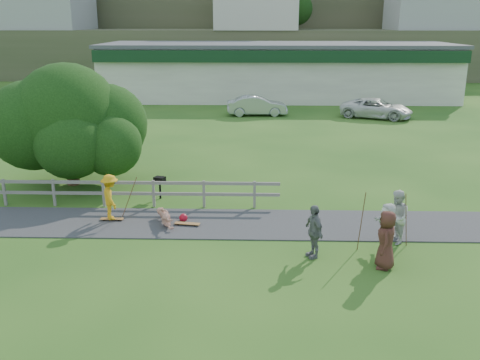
{
  "coord_description": "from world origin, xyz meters",
  "views": [
    {
      "loc": [
        2.02,
        -16.71,
        7.14
      ],
      "look_at": [
        1.47,
        2.0,
        1.54
      ],
      "focal_mm": 40.0,
      "sensor_mm": 36.0,
      "label": 1
    }
  ],
  "objects_px": {
    "skater_rider": "(111,200)",
    "car_silver": "(257,106)",
    "car_white": "(376,108)",
    "tree": "(70,140)",
    "skater_fallen": "(165,217)",
    "spectator_c": "(386,240)",
    "spectator_a": "(397,217)",
    "spectator_d": "(387,228)",
    "bbq": "(160,188)",
    "spectator_b": "(314,231)"
  },
  "relations": [
    {
      "from": "spectator_b",
      "to": "spectator_c",
      "type": "distance_m",
      "value": 2.19
    },
    {
      "from": "tree",
      "to": "bbq",
      "type": "bearing_deg",
      "value": -23.9
    },
    {
      "from": "spectator_b",
      "to": "tree",
      "type": "relative_size",
      "value": 0.23
    },
    {
      "from": "tree",
      "to": "bbq",
      "type": "distance_m",
      "value": 4.95
    },
    {
      "from": "spectator_c",
      "to": "bbq",
      "type": "xyz_separation_m",
      "value": [
        -7.85,
        6.29,
        -0.43
      ]
    },
    {
      "from": "car_silver",
      "to": "bbq",
      "type": "distance_m",
      "value": 20.85
    },
    {
      "from": "skater_rider",
      "to": "bbq",
      "type": "height_order",
      "value": "skater_rider"
    },
    {
      "from": "skater_rider",
      "to": "skater_fallen",
      "type": "relative_size",
      "value": 1.04
    },
    {
      "from": "car_white",
      "to": "tree",
      "type": "height_order",
      "value": "tree"
    },
    {
      "from": "skater_rider",
      "to": "bbq",
      "type": "distance_m",
      "value": 3.02
    },
    {
      "from": "skater_rider",
      "to": "spectator_d",
      "type": "distance_m",
      "value": 9.81
    },
    {
      "from": "spectator_b",
      "to": "car_silver",
      "type": "distance_m",
      "value": 26.07
    },
    {
      "from": "spectator_a",
      "to": "spectator_b",
      "type": "height_order",
      "value": "spectator_a"
    },
    {
      "from": "car_white",
      "to": "bbq",
      "type": "distance_m",
      "value": 23.54
    },
    {
      "from": "car_white",
      "to": "spectator_a",
      "type": "bearing_deg",
      "value": -168.17
    },
    {
      "from": "skater_fallen",
      "to": "spectator_c",
      "type": "xyz_separation_m",
      "value": [
        7.14,
        -3.31,
        0.61
      ]
    },
    {
      "from": "spectator_b",
      "to": "bbq",
      "type": "bearing_deg",
      "value": -155.02
    },
    {
      "from": "spectator_c",
      "to": "car_silver",
      "type": "bearing_deg",
      "value": -158.32
    },
    {
      "from": "skater_rider",
      "to": "spectator_a",
      "type": "relative_size",
      "value": 0.93
    },
    {
      "from": "skater_rider",
      "to": "tree",
      "type": "height_order",
      "value": "tree"
    },
    {
      "from": "car_silver",
      "to": "tree",
      "type": "bearing_deg",
      "value": 151.86
    },
    {
      "from": "skater_fallen",
      "to": "car_silver",
      "type": "relative_size",
      "value": 0.35
    },
    {
      "from": "spectator_b",
      "to": "tree",
      "type": "distance_m",
      "value": 12.6
    },
    {
      "from": "tree",
      "to": "bbq",
      "type": "height_order",
      "value": "tree"
    },
    {
      "from": "skater_rider",
      "to": "spectator_d",
      "type": "height_order",
      "value": "skater_rider"
    },
    {
      "from": "skater_rider",
      "to": "spectator_a",
      "type": "bearing_deg",
      "value": -126.53
    },
    {
      "from": "spectator_b",
      "to": "spectator_d",
      "type": "bearing_deg",
      "value": 77.29
    },
    {
      "from": "skater_rider",
      "to": "car_silver",
      "type": "bearing_deg",
      "value": -39.99
    },
    {
      "from": "skater_fallen",
      "to": "spectator_d",
      "type": "height_order",
      "value": "spectator_d"
    },
    {
      "from": "spectator_a",
      "to": "tree",
      "type": "relative_size",
      "value": 0.24
    },
    {
      "from": "spectator_b",
      "to": "spectator_a",
      "type": "bearing_deg",
      "value": 91.48
    },
    {
      "from": "car_white",
      "to": "spectator_c",
      "type": "bearing_deg",
      "value": -169.09
    },
    {
      "from": "spectator_d",
      "to": "bbq",
      "type": "bearing_deg",
      "value": -122.88
    },
    {
      "from": "skater_rider",
      "to": "car_silver",
      "type": "xyz_separation_m",
      "value": [
        5.39,
        23.13,
        -0.08
      ]
    },
    {
      "from": "skater_fallen",
      "to": "spectator_a",
      "type": "relative_size",
      "value": 0.89
    },
    {
      "from": "spectator_d",
      "to": "skater_rider",
      "type": "bearing_deg",
      "value": -105.2
    },
    {
      "from": "skater_fallen",
      "to": "car_silver",
      "type": "distance_m",
      "value": 23.67
    },
    {
      "from": "skater_rider",
      "to": "car_white",
      "type": "bearing_deg",
      "value": -59.87
    },
    {
      "from": "skater_fallen",
      "to": "spectator_a",
      "type": "bearing_deg",
      "value": -31.68
    },
    {
      "from": "spectator_c",
      "to": "tree",
      "type": "bearing_deg",
      "value": -110.41
    },
    {
      "from": "skater_fallen",
      "to": "tree",
      "type": "height_order",
      "value": "tree"
    },
    {
      "from": "spectator_d",
      "to": "car_white",
      "type": "distance_m",
      "value": 25.27
    },
    {
      "from": "car_silver",
      "to": "tree",
      "type": "height_order",
      "value": "tree"
    },
    {
      "from": "car_silver",
      "to": "car_white",
      "type": "bearing_deg",
      "value": -99.56
    },
    {
      "from": "car_white",
      "to": "tree",
      "type": "bearing_deg",
      "value": 157.82
    },
    {
      "from": "skater_fallen",
      "to": "bbq",
      "type": "relative_size",
      "value": 1.73
    },
    {
      "from": "spectator_d",
      "to": "car_silver",
      "type": "height_order",
      "value": "spectator_d"
    },
    {
      "from": "skater_rider",
      "to": "car_silver",
      "type": "height_order",
      "value": "skater_rider"
    },
    {
      "from": "tree",
      "to": "spectator_c",
      "type": "bearing_deg",
      "value": -33.99
    },
    {
      "from": "skater_rider",
      "to": "spectator_a",
      "type": "distance_m",
      "value": 10.13
    }
  ]
}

